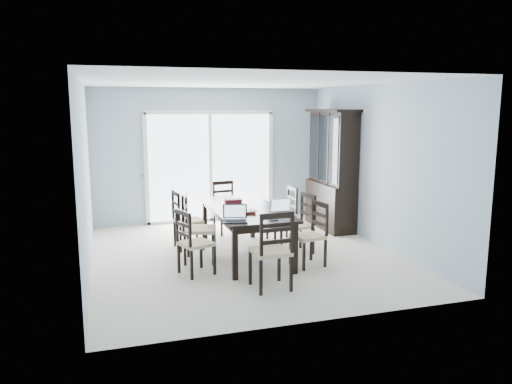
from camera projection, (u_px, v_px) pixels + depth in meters
floor at (245, 255)px, 7.63m from camera, size 5.00×5.00×0.00m
ceiling at (244, 82)px, 7.19m from camera, size 5.00×5.00×0.00m
back_wall at (210, 155)px, 9.76m from camera, size 4.50×0.02×2.60m
wall_left at (85, 178)px, 6.76m from camera, size 0.02×5.00×2.60m
wall_right at (379, 166)px, 8.06m from camera, size 0.02×5.00×2.60m
balcony at (202, 212)px, 10.94m from camera, size 4.50×2.00×0.10m
railing at (193, 179)px, 11.78m from camera, size 4.50×0.06×1.10m
dining_table at (245, 212)px, 7.52m from camera, size 1.00×2.20×0.75m
china_hutch at (332, 171)px, 9.21m from camera, size 0.50×1.38×2.20m
sliding_door at (210, 166)px, 9.78m from camera, size 2.52×0.05×2.18m
chair_left_near at (190, 236)px, 6.66m from camera, size 0.51×0.50×1.04m
chair_left_mid at (193, 220)px, 7.25m from camera, size 0.56×0.55×1.18m
chair_left_far at (183, 213)px, 7.90m from camera, size 0.46×0.45×1.09m
chair_right_near at (313, 227)px, 7.11m from camera, size 0.47×0.46×1.05m
chair_right_mid at (302, 217)px, 7.73m from camera, size 0.48×0.47×1.06m
chair_right_far at (286, 208)px, 8.40m from camera, size 0.43×0.42×1.07m
chair_end_near at (273, 242)px, 6.08m from camera, size 0.46×0.47×1.17m
chair_end_far at (225, 201)px, 8.97m from camera, size 0.45×0.47×1.06m
laptop_dark at (235, 218)px, 6.56m from camera, size 0.36×0.29×0.22m
laptop_silver at (284, 211)px, 6.97m from camera, size 0.32×0.23×0.22m
book_stack at (248, 212)px, 7.11m from camera, size 0.25×0.19×0.04m
cell_phone at (274, 220)px, 6.65m from camera, size 0.12×0.08×0.01m
game_box at (233, 201)px, 7.83m from camera, size 0.26×0.13×0.06m
hot_tub at (176, 189)px, 10.65m from camera, size 2.16×1.99×0.99m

